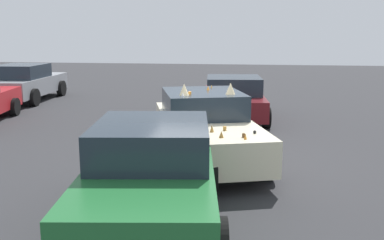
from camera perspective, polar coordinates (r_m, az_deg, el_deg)
The scene contains 5 objects.
ground_plane at distance 9.71m, azimuth 1.76°, elevation -5.27°, with size 60.00×60.00×0.00m, color #2D2D30.
art_car_decorated at distance 9.60m, azimuth 1.70°, elevation -0.88°, with size 4.90×3.07×1.73m.
parked_sedan_row_back_center at distance 14.18m, azimuth 5.37°, elevation 2.82°, with size 4.28×2.39×1.40m.
parked_sedan_near_left at distance 6.43m, azimuth -5.35°, elevation -7.11°, with size 4.14×2.45×1.48m.
parked_sedan_behind_left at distance 19.32m, azimuth -20.84°, elevation 4.59°, with size 4.65×2.31×1.51m.
Camera 1 is at (-9.25, -1.05, 2.76)m, focal length 41.03 mm.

